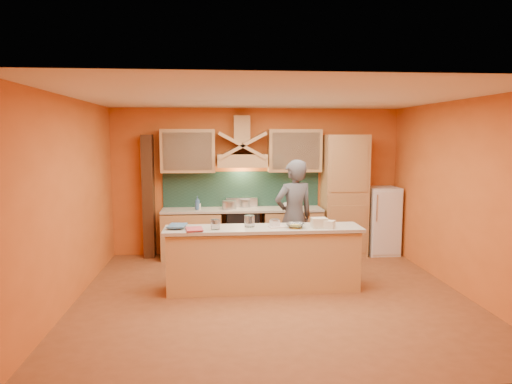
{
  "coord_description": "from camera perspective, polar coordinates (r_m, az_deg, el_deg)",
  "views": [
    {
      "loc": [
        -0.78,
        -6.25,
        2.28
      ],
      "look_at": [
        -0.16,
        0.9,
        1.39
      ],
      "focal_mm": 32.0,
      "sensor_mm": 36.0,
      "label": 1
    }
  ],
  "objects": [
    {
      "name": "ceiling",
      "position": [
        6.32,
        2.17,
        11.77
      ],
      "size": [
        5.5,
        5.0,
        0.01
      ],
      "primitive_type": "cube",
      "color": "white",
      "rests_on": "wall_back"
    },
    {
      "name": "range_hood",
      "position": [
        8.52,
        -1.75,
        3.95
      ],
      "size": [
        0.92,
        0.5,
        0.24
      ],
      "primitive_type": "cube",
      "color": "tan",
      "rests_on": "wall_back"
    },
    {
      "name": "island_top",
      "position": [
        6.72,
        0.93,
        -4.62
      ],
      "size": [
        2.9,
        0.62,
        0.05
      ],
      "primitive_type": "cube",
      "color": "#B8AF9C",
      "rests_on": "island_body"
    },
    {
      "name": "floor",
      "position": [
        6.69,
        2.06,
        -12.87
      ],
      "size": [
        5.5,
        5.0,
        0.01
      ],
      "primitive_type": "cube",
      "color": "brown",
      "rests_on": "ground"
    },
    {
      "name": "hood_chimney",
      "position": [
        8.61,
        -1.81,
        7.84
      ],
      "size": [
        0.3,
        0.3,
        0.5
      ],
      "primitive_type": "cube",
      "color": "tan",
      "rests_on": "wall_back"
    },
    {
      "name": "jar_small",
      "position": [
        6.57,
        -5.12,
        -4.06
      ],
      "size": [
        0.13,
        0.13,
        0.15
      ],
      "primitive_type": "cylinder",
      "rotation": [
        0.0,
        0.0,
        -0.04
      ],
      "color": "silver",
      "rests_on": "island_top"
    },
    {
      "name": "pantry_column",
      "position": [
        8.86,
        10.98,
        -0.41
      ],
      "size": [
        0.8,
        0.6,
        2.3
      ],
      "primitive_type": "cube",
      "color": "tan",
      "rests_on": "floor"
    },
    {
      "name": "wall_right",
      "position": [
        7.23,
        24.3,
        -0.57
      ],
      "size": [
        0.02,
        5.0,
        2.8
      ],
      "primitive_type": "cube",
      "color": "orange",
      "rests_on": "floor"
    },
    {
      "name": "counter_top",
      "position": [
        8.57,
        -1.71,
        -2.22
      ],
      "size": [
        3.0,
        0.62,
        0.04
      ],
      "primitive_type": "cube",
      "color": "#B8AF9C",
      "rests_on": "base_cabinet_left"
    },
    {
      "name": "pot_large",
      "position": [
        8.53,
        -3.38,
        -1.74
      ],
      "size": [
        0.33,
        0.33,
        0.16
      ],
      "primitive_type": "cylinder",
      "rotation": [
        0.0,
        0.0,
        -0.3
      ],
      "color": "#B8B8BF",
      "rests_on": "stove"
    },
    {
      "name": "jar_large",
      "position": [
        6.73,
        -0.81,
        -3.66
      ],
      "size": [
        0.16,
        0.16,
        0.17
      ],
      "primitive_type": "cylinder",
      "rotation": [
        0.0,
        0.0,
        -0.03
      ],
      "color": "silver",
      "rests_on": "island_top"
    },
    {
      "name": "wall_left",
      "position": [
        6.61,
        -22.29,
        -1.13
      ],
      "size": [
        0.02,
        5.0,
        2.8
      ],
      "primitive_type": "cube",
      "color": "orange",
      "rests_on": "floor"
    },
    {
      "name": "base_cabinet_left",
      "position": [
        8.66,
        -8.02,
        -5.36
      ],
      "size": [
        1.1,
        0.6,
        0.86
      ],
      "primitive_type": "cube",
      "color": "tan",
      "rests_on": "floor"
    },
    {
      "name": "upper_cabinet_left",
      "position": [
        8.59,
        -8.49,
        5.1
      ],
      "size": [
        1.0,
        0.35,
        0.8
      ],
      "primitive_type": "cube",
      "color": "tan",
      "rests_on": "wall_back"
    },
    {
      "name": "fridge",
      "position": [
        9.17,
        15.42,
        -3.45
      ],
      "size": [
        0.58,
        0.6,
        1.3
      ],
      "primitive_type": "cube",
      "color": "white",
      "rests_on": "floor"
    },
    {
      "name": "cloth",
      "position": [
        6.71,
        2.63,
        -4.36
      ],
      "size": [
        0.26,
        0.21,
        0.02
      ],
      "primitive_type": "cube",
      "rotation": [
        0.0,
        0.0,
        0.17
      ],
      "color": "beige",
      "rests_on": "island_top"
    },
    {
      "name": "bowl_back",
      "position": [
        8.79,
        4.32,
        -1.62
      ],
      "size": [
        0.27,
        0.27,
        0.08
      ],
      "primitive_type": "imported",
      "rotation": [
        0.0,
        0.0,
        -0.07
      ],
      "color": "white",
      "rests_on": "counter_top"
    },
    {
      "name": "mixing_bowl",
      "position": [
        6.69,
        4.94,
        -4.2
      ],
      "size": [
        0.32,
        0.32,
        0.07
      ],
      "primitive_type": "imported",
      "rotation": [
        0.0,
        0.0,
        -0.25
      ],
      "color": "silver",
      "rests_on": "island_top"
    },
    {
      "name": "book_upper",
      "position": [
        6.77,
        -10.86,
        -4.15
      ],
      "size": [
        0.29,
        0.37,
        0.03
      ],
      "primitive_type": "imported",
      "rotation": [
        0.0,
        0.0,
        -0.13
      ],
      "color": "#436A93",
      "rests_on": "island_top"
    },
    {
      "name": "grocery_bag_a",
      "position": [
        6.74,
        7.9,
        -3.82
      ],
      "size": [
        0.22,
        0.18,
        0.14
      ],
      "primitive_type": "cube",
      "rotation": [
        0.0,
        0.0,
        0.03
      ],
      "color": "beige",
      "rests_on": "island_top"
    },
    {
      "name": "pot_small",
      "position": [
        8.72,
        -1.41,
        -1.56
      ],
      "size": [
        0.19,
        0.19,
        0.15
      ],
      "primitive_type": "cylinder",
      "rotation": [
        0.0,
        0.0,
        0.01
      ],
      "color": "silver",
      "rests_on": "stove"
    },
    {
      "name": "dish_rack",
      "position": [
        8.51,
        4.36,
        -1.83
      ],
      "size": [
        0.31,
        0.26,
        0.1
      ],
      "primitive_type": "cube",
      "rotation": [
        0.0,
        0.0,
        -0.18
      ],
      "color": "silver",
      "rests_on": "counter_top"
    },
    {
      "name": "book_lower",
      "position": [
        6.53,
        -8.75,
        -4.7
      ],
      "size": [
        0.27,
        0.34,
        0.03
      ],
      "primitive_type": "imported",
      "rotation": [
        0.0,
        0.0,
        0.14
      ],
      "color": "#B74147",
      "rests_on": "island_top"
    },
    {
      "name": "backsplash",
      "position": [
        8.8,
        -1.83,
        0.33
      ],
      "size": [
        3.0,
        0.03,
        0.7
      ],
      "primitive_type": "cube",
      "color": "#19382F",
      "rests_on": "wall_back"
    },
    {
      "name": "base_cabinet_right",
      "position": [
        8.76,
        4.54,
        -5.16
      ],
      "size": [
        1.1,
        0.6,
        0.86
      ],
      "primitive_type": "cube",
      "color": "tan",
      "rests_on": "floor"
    },
    {
      "name": "stove",
      "position": [
        8.65,
        -1.7,
        -5.16
      ],
      "size": [
        0.6,
        0.58,
        0.9
      ],
      "primitive_type": "cube",
      "color": "black",
      "rests_on": "floor"
    },
    {
      "name": "grocery_bag_b",
      "position": [
        6.72,
        8.99,
        -4.0
      ],
      "size": [
        0.23,
        0.22,
        0.11
      ],
      "primitive_type": "cube",
      "rotation": [
        0.0,
        0.0,
        -0.56
      ],
      "color": "beige",
      "rests_on": "island_top"
    },
    {
      "name": "wall_front",
      "position": [
        3.92,
        6.65,
        -5.93
      ],
      "size": [
        5.5,
        0.02,
        2.8
      ],
      "primitive_type": "cube",
      "color": "orange",
      "rests_on": "floor"
    },
    {
      "name": "person",
      "position": [
        7.53,
        4.77,
        -3.16
      ],
      "size": [
        0.8,
        0.65,
        1.9
      ],
      "primitive_type": "imported",
      "rotation": [
        0.0,
        0.0,
        3.47
      ],
      "color": "#4C4C51",
      "rests_on": "floor"
    },
    {
      "name": "upper_cabinet_right",
      "position": [
        8.7,
        4.83,
        5.18
      ],
      "size": [
        1.0,
        0.35,
        0.8
      ],
      "primitive_type": "cube",
      "color": "tan",
      "rests_on": "wall_back"
    },
    {
      "name": "island_body",
      "position": [
        6.83,
        0.92,
        -8.57
      ],
      "size": [
        2.8,
        0.55,
        0.88
      ],
      "primitive_type": "cube",
      "color": "#DDB171",
      "rests_on": "floor"
    },
    {
      "name": "kitchen_scale",
      "position": [
        6.72,
        2.36,
        -3.98
      ],
      "size": [
        0.15,
        0.15,
        0.1
      ],
      "primitive_type": "cube",
      "rotation": [
        0.0,
        0.0,
        0.38
      ],
      "color": "white",
      "rests_on": "island_top"
    },
    {
      "name": "soap_bottle_a",
      "position": [
        8.49,
        -7.21,
        -1.65
      ],
      "size": [
        0.09,
        0.09,
        0.17
      ],
      "primitive_type": "imported",
      "rotation": [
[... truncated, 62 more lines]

